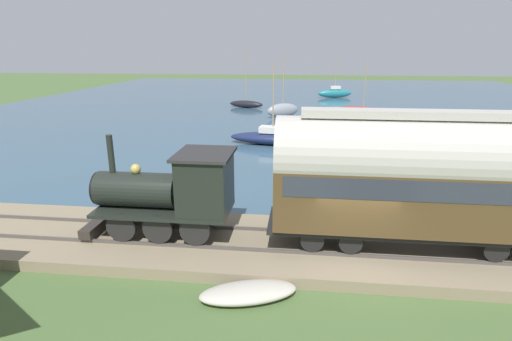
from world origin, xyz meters
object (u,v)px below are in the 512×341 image
(sailboat_navy, at_px, (273,138))
(sailboat_gray, at_px, (283,110))
(sailboat_teal, at_px, (335,93))
(passenger_coach, at_px, (423,175))
(beached_dinghy, at_px, (248,292))
(sailboat_black, at_px, (246,104))
(sailboat_red, at_px, (363,111))
(rowboat_mid_harbor, at_px, (438,186))
(steam_locomotive, at_px, (174,189))
(rowboat_far_out, at_px, (416,205))

(sailboat_navy, xyz_separation_m, sailboat_gray, (12.33, -0.12, 0.23))
(sailboat_teal, height_order, sailboat_gray, sailboat_gray)
(passenger_coach, xyz_separation_m, beached_dinghy, (-2.91, 5.25, -2.77))
(passenger_coach, relative_size, sailboat_black, 1.30)
(passenger_coach, xyz_separation_m, sailboat_black, (35.30, 10.63, -2.49))
(passenger_coach, height_order, sailboat_red, sailboat_red)
(sailboat_navy, bearing_deg, sailboat_black, 20.61)
(sailboat_red, xyz_separation_m, rowboat_mid_harbor, (-24.11, -0.39, -0.23))
(sailboat_black, distance_m, rowboat_mid_harbor, 31.19)
(steam_locomotive, height_order, sailboat_red, sailboat_red)
(passenger_coach, xyz_separation_m, rowboat_far_out, (4.48, -1.27, -2.76))
(sailboat_red, height_order, rowboat_far_out, sailboat_red)
(steam_locomotive, distance_m, beached_dinghy, 4.61)
(sailboat_black, bearing_deg, beached_dinghy, -156.72)
(rowboat_far_out, bearing_deg, sailboat_teal, -56.33)
(sailboat_teal, bearing_deg, sailboat_red, 171.93)
(steam_locomotive, bearing_deg, sailboat_gray, -4.70)
(steam_locomotive, xyz_separation_m, sailboat_red, (31.36, -10.86, -1.72))
(passenger_coach, bearing_deg, beached_dinghy, 118.99)
(sailboat_gray, bearing_deg, sailboat_teal, -53.27)
(steam_locomotive, height_order, beached_dinghy, steam_locomotive)
(steam_locomotive, distance_m, passenger_coach, 8.28)
(passenger_coach, bearing_deg, rowboat_mid_harbor, -22.53)
(sailboat_navy, bearing_deg, sailboat_gray, 6.30)
(sailboat_black, relative_size, sailboat_teal, 1.31)
(sailboat_teal, bearing_deg, passenger_coach, 164.22)
(rowboat_far_out, height_order, beached_dinghy, beached_dinghy)
(sailboat_red, relative_size, rowboat_mid_harbor, 2.90)
(sailboat_teal, xyz_separation_m, sailboat_red, (-15.67, -1.87, -0.23))
(sailboat_red, xyz_separation_m, beached_dinghy, (-34.27, 7.87, -0.24))
(sailboat_black, xyz_separation_m, sailboat_gray, (-6.61, -4.75, 0.26))
(rowboat_mid_harbor, bearing_deg, beached_dinghy, -175.72)
(sailboat_red, distance_m, beached_dinghy, 35.16)
(sailboat_gray, xyz_separation_m, rowboat_mid_harbor, (-21.44, -8.89, -0.53))
(sailboat_teal, height_order, rowboat_far_out, sailboat_teal)
(sailboat_navy, bearing_deg, passenger_coach, -153.00)
(steam_locomotive, relative_size, sailboat_gray, 0.84)
(rowboat_mid_harbor, bearing_deg, sailboat_black, 69.33)
(sailboat_gray, bearing_deg, sailboat_black, 2.34)
(sailboat_navy, bearing_deg, beached_dinghy, -170.92)
(passenger_coach, distance_m, rowboat_far_out, 5.42)
(sailboat_navy, xyz_separation_m, sailboat_red, (15.00, -8.62, -0.07))
(sailboat_gray, distance_m, beached_dinghy, 31.61)
(sailboat_teal, distance_m, beached_dinghy, 50.29)
(passenger_coach, xyz_separation_m, rowboat_mid_harbor, (7.25, -3.01, -2.76))
(sailboat_black, height_order, sailboat_gray, sailboat_black)
(passenger_coach, xyz_separation_m, sailboat_navy, (16.35, 6.00, -2.46))
(sailboat_black, relative_size, rowboat_far_out, 2.83)
(sailboat_teal, relative_size, rowboat_mid_harbor, 2.99)
(sailboat_teal, height_order, sailboat_red, sailboat_teal)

